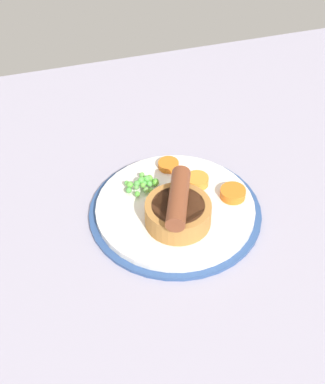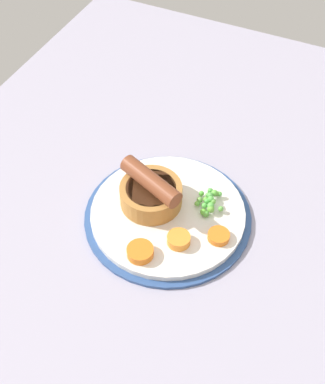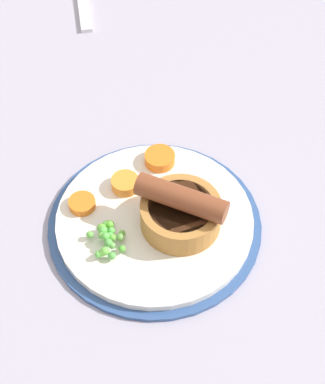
% 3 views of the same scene
% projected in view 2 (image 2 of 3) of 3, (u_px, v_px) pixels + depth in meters
% --- Properties ---
extents(dining_table, '(1.10, 0.80, 0.03)m').
position_uv_depth(dining_table, '(159.00, 247.00, 0.74)').
color(dining_table, '#9E99AD').
rests_on(dining_table, ground).
extents(dinner_plate, '(0.23, 0.23, 0.01)m').
position_uv_depth(dinner_plate, '(168.00, 215.00, 0.75)').
color(dinner_plate, '#2D4C84').
rests_on(dinner_plate, dining_table).
extents(sausage_pudding, '(0.09, 0.10, 0.06)m').
position_uv_depth(sausage_pudding, '(151.00, 192.00, 0.74)').
color(sausage_pudding, '#AD7538').
rests_on(sausage_pudding, dinner_plate).
extents(pea_pile, '(0.05, 0.04, 0.02)m').
position_uv_depth(pea_pile, '(209.00, 202.00, 0.74)').
color(pea_pile, '#64A349').
rests_on(pea_pile, dinner_plate).
extents(carrot_slice_0, '(0.04, 0.04, 0.01)m').
position_uv_depth(carrot_slice_0, '(179.00, 239.00, 0.70)').
color(carrot_slice_0, orange).
rests_on(carrot_slice_0, dinner_plate).
extents(carrot_slice_1, '(0.04, 0.04, 0.01)m').
position_uv_depth(carrot_slice_1, '(219.00, 236.00, 0.71)').
color(carrot_slice_1, orange).
rests_on(carrot_slice_1, dinner_plate).
extents(carrot_slice_2, '(0.04, 0.04, 0.01)m').
position_uv_depth(carrot_slice_2, '(140.00, 252.00, 0.69)').
color(carrot_slice_2, orange).
rests_on(carrot_slice_2, dinner_plate).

